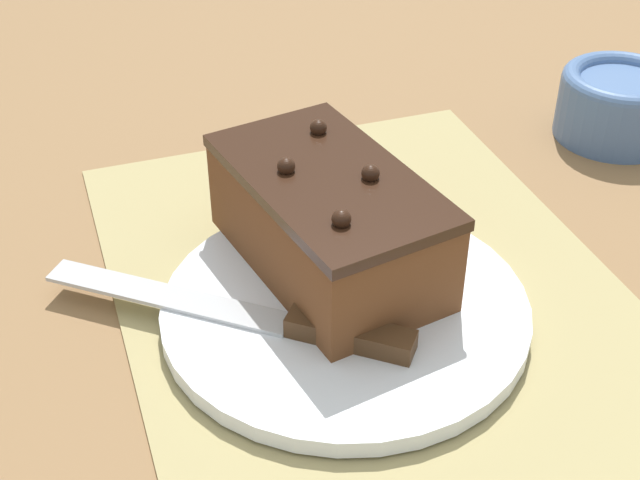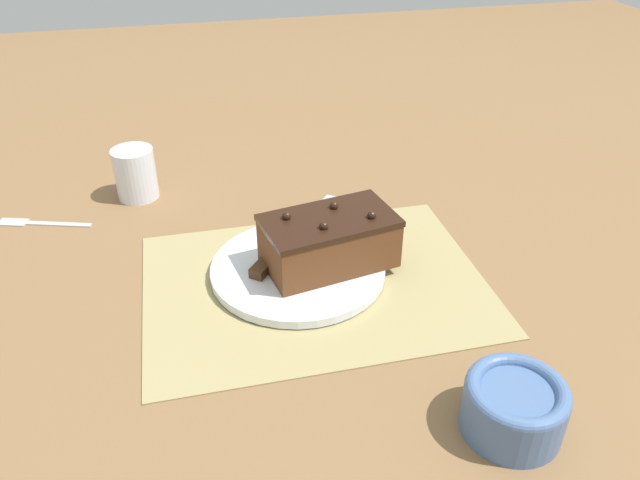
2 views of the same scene
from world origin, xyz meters
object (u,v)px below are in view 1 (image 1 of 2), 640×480
(chocolate_cake, at_px, (329,220))
(small_bowl, at_px, (618,102))
(serving_knife, at_px, (286,321))
(cake_plate, at_px, (345,309))

(chocolate_cake, height_order, small_bowl, chocolate_cake)
(chocolate_cake, xyz_separation_m, serving_knife, (0.05, -0.05, -0.03))
(serving_knife, height_order, small_bowl, small_bowl)
(cake_plate, height_order, chocolate_cake, chocolate_cake)
(cake_plate, distance_m, chocolate_cake, 0.06)
(chocolate_cake, bearing_deg, serving_knife, -41.23)
(chocolate_cake, distance_m, serving_knife, 0.08)
(serving_knife, bearing_deg, chocolate_cake, -2.57)
(chocolate_cake, height_order, serving_knife, chocolate_cake)
(cake_plate, relative_size, small_bowl, 2.33)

